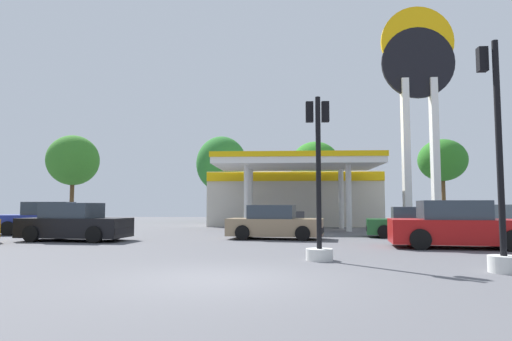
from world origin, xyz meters
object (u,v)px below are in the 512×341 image
object	(u,v)px
car_0	(275,224)
car_1	(75,224)
traffic_signal_0	(500,201)
tree_3	(442,160)
tree_2	(315,166)
tree_1	(222,164)
car_2	(411,224)
car_4	(458,226)
car_3	(46,220)
tree_0	(73,160)
traffic_signal_1	(319,202)
station_pole_sign	(419,85)

from	to	relation	value
car_0	car_1	xyz separation A→B (m)	(-8.31, -1.46, 0.04)
traffic_signal_0	tree_3	bearing A→B (deg)	72.46
car_1	tree_2	distance (m)	24.13
car_0	tree_3	size ratio (longest dim) A/B	0.61
traffic_signal_0	tree_2	world-z (taller)	tree_2
traffic_signal_0	tree_1	xyz separation A→B (m)	(-9.95, 27.20, 3.40)
car_1	car_2	world-z (taller)	car_1
car_4	traffic_signal_0	size ratio (longest dim) A/B	0.92
car_3	car_2	bearing A→B (deg)	-4.21
tree_0	tree_2	world-z (taller)	tree_0
car_0	traffic_signal_0	size ratio (longest dim) A/B	0.83
car_3	car_1	bearing A→B (deg)	-49.47
car_2	tree_3	xyz separation A→B (m)	(7.83, 17.56, 4.63)
traffic_signal_0	tree_2	bearing A→B (deg)	93.73
car_1	tree_1	world-z (taller)	tree_1
car_2	car_3	size ratio (longest dim) A/B	0.85
car_4	car_3	bearing A→B (deg)	161.09
tree_3	tree_2	bearing A→B (deg)	177.31
car_2	car_4	bearing A→B (deg)	-87.80
car_1	tree_3	distance (m)	30.49
car_0	traffic_signal_0	distance (m)	10.71
car_1	tree_0	world-z (taller)	tree_0
traffic_signal_0	tree_0	distance (m)	34.93
car_4	traffic_signal_1	bearing A→B (deg)	-144.31
car_3	traffic_signal_1	distance (m)	16.36
traffic_signal_1	tree_1	distance (m)	26.17
car_0	tree_2	xyz separation A→B (m)	(3.31, 19.26, 4.26)
car_0	car_3	world-z (taller)	car_3
car_1	tree_2	size ratio (longest dim) A/B	0.65
station_pole_sign	traffic_signal_0	distance (m)	17.73
tree_0	traffic_signal_1	bearing A→B (deg)	-52.47
tree_2	car_2	bearing A→B (deg)	-80.84
car_4	traffic_signal_0	distance (m)	5.83
car_1	car_3	distance (m)	5.23
car_2	traffic_signal_0	size ratio (longest dim) A/B	0.78
car_0	tree_0	bearing A→B (deg)	135.67
car_0	traffic_signal_0	bearing A→B (deg)	-61.00
car_2	traffic_signal_1	size ratio (longest dim) A/B	0.92
station_pole_sign	car_4	xyz separation A→B (m)	(-2.03, -10.33, -7.83)
car_2	tree_1	bearing A→B (deg)	123.42
car_0	car_2	bearing A→B (deg)	10.84
tree_3	traffic_signal_1	bearing A→B (deg)	-116.00
car_3	traffic_signal_1	xyz separation A→B (m)	(13.02, -9.87, 0.84)
station_pole_sign	traffic_signal_1	world-z (taller)	station_pole_sign
traffic_signal_1	tree_2	xyz separation A→B (m)	(2.00, 26.62, 3.35)
car_0	car_2	size ratio (longest dim) A/B	1.05
traffic_signal_0	traffic_signal_1	distance (m)	4.34
car_1	car_2	distance (m)	14.78
car_1	tree_2	bearing A→B (deg)	60.71
station_pole_sign	tree_2	world-z (taller)	station_pole_sign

